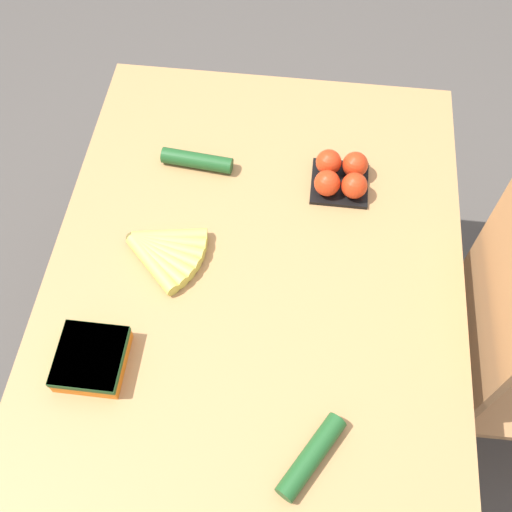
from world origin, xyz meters
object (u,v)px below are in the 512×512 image
cucumber_far (197,160)px  tomato_pack (341,175)px  banana_bunch (163,251)px  carrot_bag (91,358)px  chair (507,351)px  cucumber_near (311,457)px

cucumber_far → tomato_pack: bearing=87.1°
banana_bunch → carrot_bag: bearing=-18.4°
chair → tomato_pack: 0.62m
cucumber_near → chair: bearing=127.4°
chair → tomato_pack: size_ratio=6.80×
carrot_bag → cucumber_far: size_ratio=0.78×
chair → cucumber_far: chair is taller
banana_bunch → tomato_pack: (-0.26, 0.40, 0.02)m
chair → cucumber_near: 0.68m
chair → cucumber_near: size_ratio=5.47×
banana_bunch → cucumber_near: size_ratio=1.09×
chair → tomato_pack: chair is taller
tomato_pack → cucumber_near: bearing=-2.1°
chair → carrot_bag: (0.24, -0.97, 0.26)m
carrot_bag → cucumber_far: 0.57m
carrot_bag → tomato_pack: bearing=137.5°
tomato_pack → carrot_bag: bearing=-42.5°
carrot_bag → banana_bunch: bearing=161.6°
carrot_bag → cucumber_far: carrot_bag is taller
banana_bunch → carrot_bag: carrot_bag is taller
cucumber_near → cucumber_far: size_ratio=0.96×
banana_bunch → cucumber_near: bearing=41.4°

